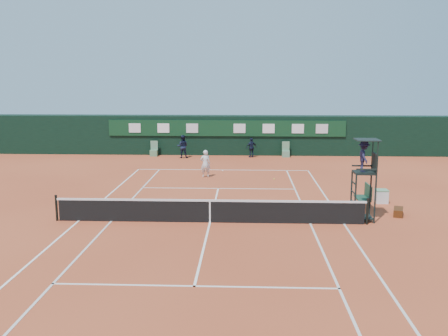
# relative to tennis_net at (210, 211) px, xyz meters

# --- Properties ---
(ground) EXTENTS (90.00, 90.00, 0.00)m
(ground) POSITION_rel_tennis_net_xyz_m (0.00, 0.00, -0.51)
(ground) COLOR #C2512D
(ground) RESTS_ON ground
(court_lines) EXTENTS (11.05, 23.85, 0.01)m
(court_lines) POSITION_rel_tennis_net_xyz_m (0.00, 0.00, -0.50)
(court_lines) COLOR silver
(court_lines) RESTS_ON ground
(tennis_net) EXTENTS (12.90, 0.10, 1.10)m
(tennis_net) POSITION_rel_tennis_net_xyz_m (0.00, 0.00, 0.00)
(tennis_net) COLOR black
(tennis_net) RESTS_ON ground
(back_wall) EXTENTS (40.00, 1.65, 3.00)m
(back_wall) POSITION_rel_tennis_net_xyz_m (0.00, 18.74, 1.00)
(back_wall) COLOR black
(back_wall) RESTS_ON ground
(linesman_chair_left) EXTENTS (0.55, 0.50, 1.15)m
(linesman_chair_left) POSITION_rel_tennis_net_xyz_m (-5.50, 17.48, -0.19)
(linesman_chair_left) COLOR #548058
(linesman_chair_left) RESTS_ON ground
(linesman_chair_right) EXTENTS (0.55, 0.50, 1.15)m
(linesman_chair_right) POSITION_rel_tennis_net_xyz_m (4.50, 17.48, -0.19)
(linesman_chair_right) COLOR #598868
(linesman_chair_right) RESTS_ON ground
(umpire_chair) EXTENTS (0.96, 0.95, 3.42)m
(umpire_chair) POSITION_rel_tennis_net_xyz_m (6.32, 0.57, 1.95)
(umpire_chair) COLOR black
(umpire_chair) RESTS_ON ground
(player_bench) EXTENTS (0.56, 1.20, 1.10)m
(player_bench) POSITION_rel_tennis_net_xyz_m (6.92, 2.63, 0.09)
(player_bench) COLOR #183C2A
(player_bench) RESTS_ON ground
(tennis_bag) EXTENTS (0.63, 0.94, 0.32)m
(tennis_bag) POSITION_rel_tennis_net_xyz_m (8.08, 1.39, -0.35)
(tennis_bag) COLOR black
(tennis_bag) RESTS_ON ground
(cooler) EXTENTS (0.57, 0.57, 0.65)m
(cooler) POSITION_rel_tennis_net_xyz_m (7.94, 3.63, -0.18)
(cooler) COLOR silver
(cooler) RESTS_ON ground
(tennis_ball) EXTENTS (0.07, 0.07, 0.07)m
(tennis_ball) POSITION_rel_tennis_net_xyz_m (3.15, 8.95, -0.47)
(tennis_ball) COLOR #D0E635
(tennis_ball) RESTS_ON ground
(player) EXTENTS (0.63, 0.45, 1.64)m
(player) POSITION_rel_tennis_net_xyz_m (-0.93, 9.51, 0.31)
(player) COLOR silver
(player) RESTS_ON ground
(ball_kid_left) EXTENTS (0.83, 0.65, 1.70)m
(ball_kid_left) POSITION_rel_tennis_net_xyz_m (-3.20, 16.72, 0.34)
(ball_kid_left) COLOR black
(ball_kid_left) RESTS_ON ground
(ball_kid_right) EXTENTS (0.93, 0.72, 1.47)m
(ball_kid_right) POSITION_rel_tennis_net_xyz_m (1.92, 17.15, 0.23)
(ball_kid_right) COLOR black
(ball_kid_right) RESTS_ON ground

